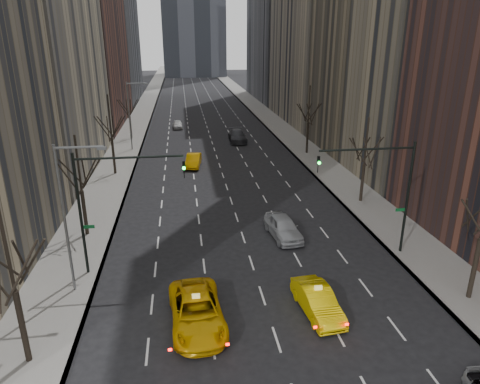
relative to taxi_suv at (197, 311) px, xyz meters
name	(u,v)px	position (x,y,z in m)	size (l,w,h in m)	color
sidewalk_left	(140,118)	(-8.28, 64.21, -0.75)	(4.50, 320.00, 0.15)	slate
sidewalk_right	(265,115)	(16.22, 64.21, -0.75)	(4.50, 320.00, 0.15)	slate
tree_lw_a	(15,292)	(-8.03, -1.79, 3.05)	(3.36, 3.50, 8.28)	black
tree_lw_b	(82,191)	(-8.03, 12.21, 2.89)	(3.36, 3.50, 7.82)	black
tree_lw_c	(112,139)	(-8.03, 28.21, 3.21)	(3.36, 3.50, 8.74)	black
tree_lw_d	(130,116)	(-8.03, 46.21, 2.73)	(3.36, 3.50, 7.36)	black
tree_rw_a	(480,240)	(15.97, 0.21, 3.05)	(3.36, 3.50, 8.28)	black
tree_rw_b	(364,164)	(15.97, 16.21, 2.89)	(3.36, 3.50, 7.82)	black
tree_rw_c	(308,124)	(15.97, 34.21, 3.21)	(3.36, 3.50, 8.74)	black
traffic_mast_left	(106,194)	(-5.14, 6.21, 4.66)	(6.69, 0.39, 8.00)	black
traffic_mast_right	(386,181)	(13.08, 6.21, 4.66)	(6.69, 0.39, 8.00)	black
streetlight_near	(69,205)	(-6.87, 4.21, 4.79)	(2.83, 0.22, 9.00)	slate
streetlight_far	(132,109)	(-6.87, 39.21, 4.79)	(2.83, 0.22, 9.00)	slate
taxi_suv	(197,311)	(0.00, 0.00, 0.00)	(2.75, 5.96, 1.66)	#DFA304
taxi_sedan	(317,301)	(6.69, 0.14, -0.08)	(1.59, 4.55, 1.50)	yellow
silver_sedan_ahead	(283,227)	(7.04, 9.90, 0.00)	(1.96, 4.88, 1.66)	#9C9FA4
far_taxi	(193,160)	(0.85, 30.21, -0.08)	(1.60, 4.58, 1.51)	#DF9704
far_suv_grey	(237,136)	(7.75, 42.44, 0.03)	(2.40, 5.90, 1.71)	#303035
far_car_white	(178,124)	(-1.05, 53.72, -0.16)	(1.58, 3.92, 1.34)	silver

